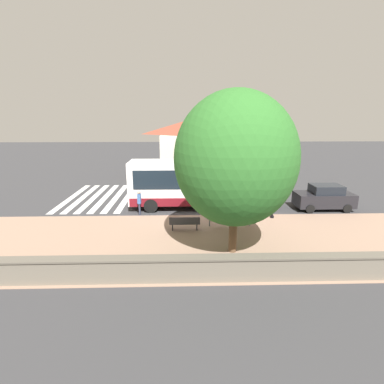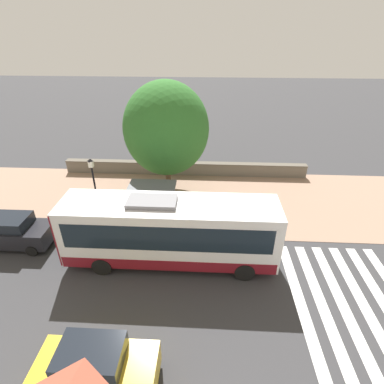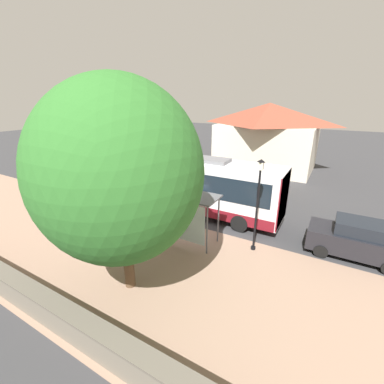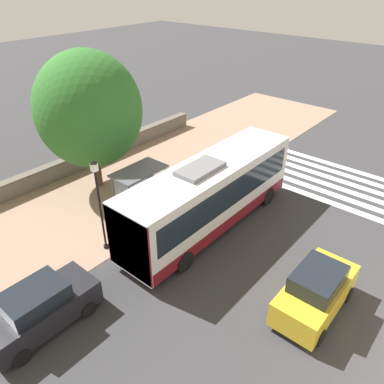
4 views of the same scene
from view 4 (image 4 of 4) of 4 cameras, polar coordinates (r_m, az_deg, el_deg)
The scene contains 12 objects.
ground_plane at distance 20.61m, azimuth -1.72°, elevation -3.10°, with size 120.00×120.00×0.00m, color #353538.
sidewalk_plaza at distance 23.42m, azimuth -9.96°, elevation 0.98°, with size 9.00×44.00×0.02m.
crosswalk_stripes at distance 25.06m, azimuth 20.56°, elevation 1.45°, with size 9.00×5.25×0.01m.
stone_wall at distance 26.11m, azimuth -15.93°, elevation 4.89°, with size 0.60×20.00×1.10m.
bus at distance 18.53m, azimuth 2.75°, elevation -0.26°, with size 2.68×10.82×3.77m.
bus_shelter at distance 19.70m, azimuth -8.33°, elevation 2.19°, with size 1.61×2.84×2.65m.
pedestrian at distance 23.09m, azimuth 6.25°, elevation 3.74°, with size 0.34×0.23×1.76m.
bench at distance 22.90m, azimuth -4.65°, elevation 2.02°, with size 0.40×1.86×0.88m.
street_lamp_near at distance 17.06m, azimuth -13.98°, elevation -1.09°, with size 0.28×0.28×4.67m.
shade_tree at distance 21.89m, azimuth -15.44°, elevation 11.94°, with size 5.90×5.90×8.05m.
parked_car_behind_bus at distance 15.33m, azimuth -22.16°, elevation -16.08°, with size 1.96×4.16×1.87m.
parked_car_far_lane at distance 15.50m, azimuth 18.34°, elevation -14.16°, with size 1.93×4.09×2.02m.
Camera 4 is at (11.49, -12.58, 11.61)m, focal length 35.00 mm.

